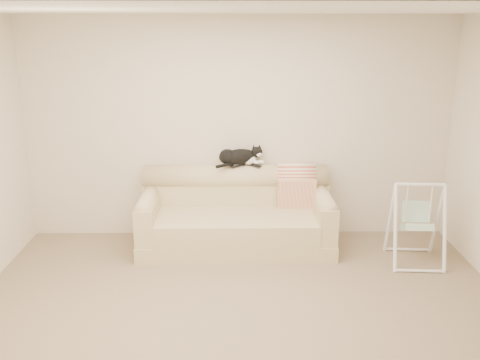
# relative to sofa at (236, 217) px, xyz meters

# --- Properties ---
(ground_plane) EXTENTS (5.00, 5.00, 0.00)m
(ground_plane) POSITION_rel_sofa_xyz_m (0.03, -1.62, -0.35)
(ground_plane) COLOR brown
(ground_plane) RESTS_ON ground
(room_shell) EXTENTS (5.04, 4.04, 2.60)m
(room_shell) POSITION_rel_sofa_xyz_m (0.03, -1.62, 1.18)
(room_shell) COLOR beige
(room_shell) RESTS_ON ground
(sofa) EXTENTS (2.20, 0.93, 0.90)m
(sofa) POSITION_rel_sofa_xyz_m (0.00, 0.00, 0.00)
(sofa) COLOR tan
(sofa) RESTS_ON ground
(remote_a) EXTENTS (0.18, 0.14, 0.03)m
(remote_a) POSITION_rel_sofa_xyz_m (0.02, 0.22, 0.56)
(remote_a) COLOR black
(remote_a) RESTS_ON sofa
(remote_b) EXTENTS (0.17, 0.14, 0.02)m
(remote_b) POSITION_rel_sofa_xyz_m (0.21, 0.22, 0.56)
(remote_b) COLOR black
(remote_b) RESTS_ON sofa
(tuxedo_cat) EXTENTS (0.58, 0.38, 0.24)m
(tuxedo_cat) POSITION_rel_sofa_xyz_m (0.04, 0.23, 0.66)
(tuxedo_cat) COLOR black
(tuxedo_cat) RESTS_ON sofa
(throw_blanket) EXTENTS (0.45, 0.38, 0.58)m
(throw_blanket) POSITION_rel_sofa_xyz_m (0.71, 0.23, 0.37)
(throw_blanket) COLOR #C44C36
(throw_blanket) RESTS_ON sofa
(baby_swing) EXTENTS (0.59, 0.62, 0.90)m
(baby_swing) POSITION_rel_sofa_xyz_m (1.93, -0.47, 0.10)
(baby_swing) COLOR white
(baby_swing) RESTS_ON ground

